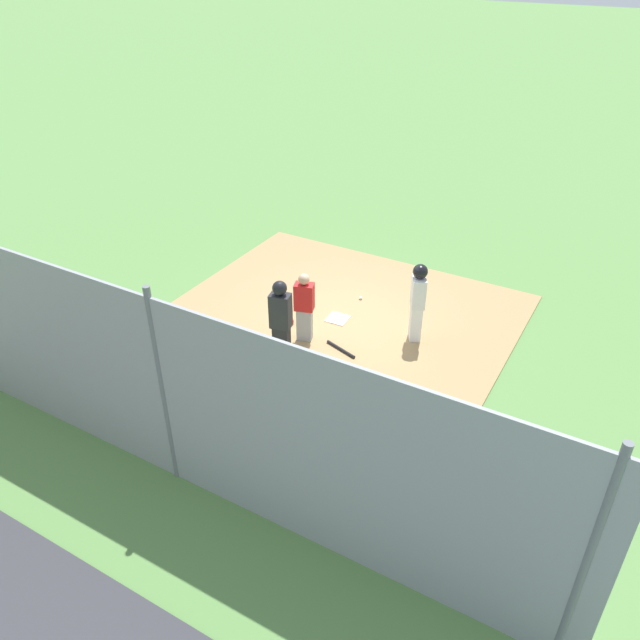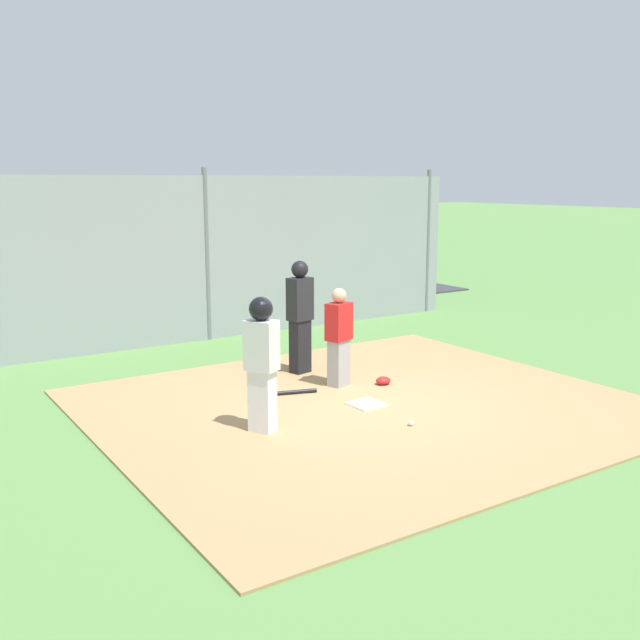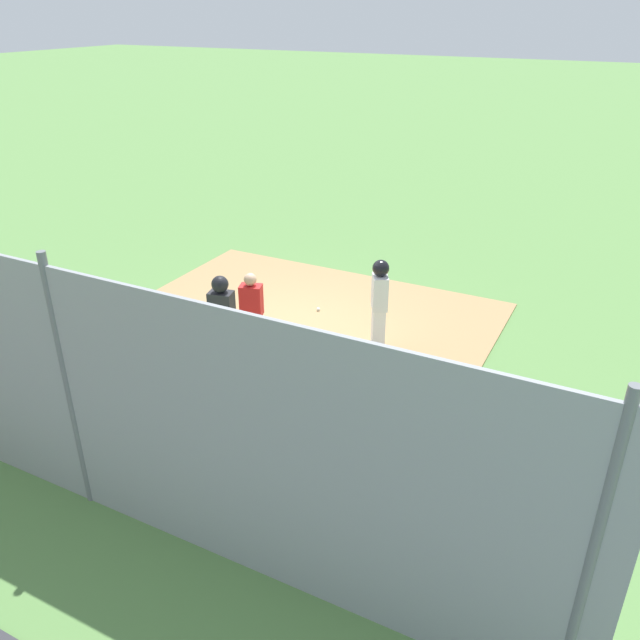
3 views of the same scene
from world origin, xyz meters
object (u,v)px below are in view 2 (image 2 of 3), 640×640
umpire (300,314)px  parked_car_red (242,272)px  catcher_mask (383,381)px  parked_car_green (328,264)px  baseball_bat (291,392)px  runner (262,355)px  catcher (339,336)px  baseball (411,423)px  home_plate (366,404)px

umpire → parked_car_red: 8.69m
catcher_mask → parked_car_green: (-5.40, -9.56, 0.52)m
baseball_bat → parked_car_red: (-3.88, -9.07, 0.55)m
runner → parked_car_red: 11.37m
catcher_mask → umpire: bearing=-62.2°
catcher → catcher_mask: bearing=42.8°
runner → baseball: bearing=-56.4°
baseball → parked_car_red: (-3.31, -11.09, 0.55)m
catcher → parked_car_green: catcher is taller
catcher_mask → baseball: (0.88, 1.68, -0.02)m
umpire → baseball: bearing=-16.2°
catcher_mask → home_plate: bearing=39.1°
home_plate → baseball_bat: 1.18m
umpire → baseball_bat: 1.55m
catcher → catcher_mask: 0.99m
umpire → parked_car_red: size_ratio=0.41×
parked_car_red → parked_car_green: bearing=-6.7°
home_plate → baseball: size_ratio=5.95×
runner → home_plate: bearing=-24.4°
parked_car_green → parked_car_red: size_ratio=1.00×
catcher → baseball_bat: bearing=-108.8°
umpire → catcher_mask: 1.73m
baseball_bat → baseball: baseball is taller
baseball → umpire: bearing=-93.6°
parked_car_green → home_plate: bearing=-130.6°
catcher → catcher_mask: catcher is taller
parked_car_green → parked_car_red: 2.97m
parked_car_red → baseball_bat: bearing=-122.8°
runner → baseball: (-1.67, 0.87, -0.94)m
home_plate → baseball: 1.01m
home_plate → catcher_mask: 1.07m
catcher_mask → baseball: catcher_mask is taller
parked_car_green → parked_car_red: same height
runner → parked_car_green: bearing=23.7°
baseball_bat → parked_car_green: bearing=-109.1°
home_plate → runner: size_ratio=0.26×
catcher → baseball: catcher is taller
home_plate → umpire: umpire is taller
catcher → catcher_mask: (-0.60, 0.33, -0.71)m
catcher → umpire: (0.08, -0.97, 0.20)m
home_plate → runner: bearing=4.4°
catcher → parked_car_green: (-6.01, -9.23, -0.19)m
umpire → runner: size_ratio=1.08×
umpire → baseball: (0.19, 2.98, -0.93)m
catcher → baseball: 2.16m
home_plate → baseball_bat: size_ratio=0.57×
catcher → baseball_bat: 1.12m
catcher_mask → parked_car_green: 10.99m
umpire → parked_car_red: bearing=146.3°
parked_car_green → parked_car_red: (2.97, 0.15, 0.00)m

